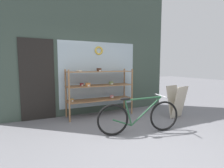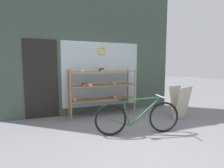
# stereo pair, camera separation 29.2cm
# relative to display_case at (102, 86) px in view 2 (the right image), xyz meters

# --- Properties ---
(ground_plane) EXTENTS (30.00, 30.00, 0.00)m
(ground_plane) POSITION_rel_display_case_xyz_m (-0.08, -2.21, -0.84)
(ground_plane) COLOR slate
(storefront_facade) EXTENTS (5.02, 0.13, 3.75)m
(storefront_facade) POSITION_rel_display_case_xyz_m (-0.12, 0.38, 0.98)
(storefront_facade) COLOR #3D4C42
(storefront_facade) RESTS_ON ground_plane
(display_case) EXTENTS (1.86, 0.51, 1.34)m
(display_case) POSITION_rel_display_case_xyz_m (0.00, 0.00, 0.00)
(display_case) COLOR #8E6642
(display_case) RESTS_ON ground_plane
(bicycle) EXTENTS (1.77, 0.52, 0.79)m
(bicycle) POSITION_rel_display_case_xyz_m (0.28, -1.57, -0.48)
(bicycle) COLOR black
(bicycle) RESTS_ON ground_plane
(sandwich_board) EXTENTS (0.54, 0.47, 0.86)m
(sandwich_board) POSITION_rel_display_case_xyz_m (1.84, -1.07, -0.40)
(sandwich_board) COLOR #B2A893
(sandwich_board) RESTS_ON ground_plane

